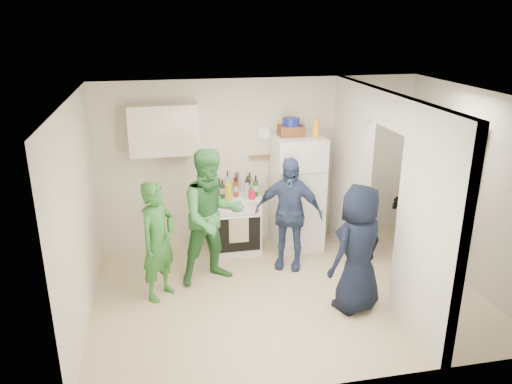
# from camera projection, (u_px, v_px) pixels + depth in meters

# --- Properties ---
(floor) EXTENTS (4.80, 4.80, 0.00)m
(floor) POSITION_uv_depth(u_px,v_px,m) (287.00, 293.00, 6.35)
(floor) COLOR beige
(floor) RESTS_ON ground
(wall_back) EXTENTS (4.80, 0.00, 4.80)m
(wall_back) POSITION_uv_depth(u_px,v_px,m) (260.00, 162.00, 7.50)
(wall_back) COLOR silver
(wall_back) RESTS_ON floor
(wall_front) EXTENTS (4.80, 0.00, 4.80)m
(wall_front) POSITION_uv_depth(u_px,v_px,m) (339.00, 268.00, 4.36)
(wall_front) COLOR silver
(wall_front) RESTS_ON floor
(wall_left) EXTENTS (0.00, 3.40, 3.40)m
(wall_left) POSITION_uv_depth(u_px,v_px,m) (78.00, 216.00, 5.49)
(wall_left) COLOR silver
(wall_left) RESTS_ON floor
(wall_right) EXTENTS (0.00, 3.40, 3.40)m
(wall_right) POSITION_uv_depth(u_px,v_px,m) (471.00, 188.00, 6.37)
(wall_right) COLOR silver
(wall_right) RESTS_ON floor
(ceiling) EXTENTS (4.80, 4.80, 0.00)m
(ceiling) POSITION_uv_depth(u_px,v_px,m) (292.00, 96.00, 5.51)
(ceiling) COLOR white
(ceiling) RESTS_ON wall_back
(partition_pier_back) EXTENTS (0.12, 1.20, 2.50)m
(partition_pier_back) POSITION_uv_depth(u_px,v_px,m) (350.00, 169.00, 7.17)
(partition_pier_back) COLOR silver
(partition_pier_back) RESTS_ON floor
(partition_pier_front) EXTENTS (0.12, 1.20, 2.50)m
(partition_pier_front) POSITION_uv_depth(u_px,v_px,m) (429.00, 230.00, 5.13)
(partition_pier_front) COLOR silver
(partition_pier_front) RESTS_ON floor
(partition_header) EXTENTS (0.12, 1.00, 0.40)m
(partition_header) POSITION_uv_depth(u_px,v_px,m) (391.00, 110.00, 5.80)
(partition_header) COLOR silver
(partition_header) RESTS_ON partition_pier_back
(stove) EXTENTS (0.73, 0.61, 0.87)m
(stove) POSITION_uv_depth(u_px,v_px,m) (235.00, 223.00, 7.39)
(stove) COLOR white
(stove) RESTS_ON floor
(upper_cabinet) EXTENTS (0.95, 0.34, 0.70)m
(upper_cabinet) POSITION_uv_depth(u_px,v_px,m) (164.00, 130.00, 6.87)
(upper_cabinet) COLOR silver
(upper_cabinet) RESTS_ON wall_back
(fridge) EXTENTS (0.70, 0.68, 1.71)m
(fridge) POSITION_uv_depth(u_px,v_px,m) (297.00, 193.00, 7.39)
(fridge) COLOR white
(fridge) RESTS_ON floor
(wicker_basket) EXTENTS (0.35, 0.25, 0.15)m
(wicker_basket) POSITION_uv_depth(u_px,v_px,m) (291.00, 131.00, 7.10)
(wicker_basket) COLOR brown
(wicker_basket) RESTS_ON fridge
(blue_bowl) EXTENTS (0.24, 0.24, 0.11)m
(blue_bowl) POSITION_uv_depth(u_px,v_px,m) (291.00, 122.00, 7.06)
(blue_bowl) COLOR navy
(blue_bowl) RESTS_ON wicker_basket
(yellow_cup_stack_top) EXTENTS (0.09, 0.09, 0.25)m
(yellow_cup_stack_top) POSITION_uv_depth(u_px,v_px,m) (316.00, 129.00, 7.01)
(yellow_cup_stack_top) COLOR #FAAF15
(yellow_cup_stack_top) RESTS_ON fridge
(wall_clock) EXTENTS (0.22, 0.02, 0.22)m
(wall_clock) POSITION_uv_depth(u_px,v_px,m) (264.00, 133.00, 7.34)
(wall_clock) COLOR white
(wall_clock) RESTS_ON wall_back
(spice_shelf) EXTENTS (0.35, 0.08, 0.03)m
(spice_shelf) POSITION_uv_depth(u_px,v_px,m) (261.00, 157.00, 7.42)
(spice_shelf) COLOR olive
(spice_shelf) RESTS_ON wall_back
(nook_window) EXTENTS (0.03, 0.70, 0.80)m
(nook_window) POSITION_uv_depth(u_px,v_px,m) (465.00, 154.00, 6.42)
(nook_window) COLOR black
(nook_window) RESTS_ON wall_right
(nook_window_frame) EXTENTS (0.04, 0.76, 0.86)m
(nook_window_frame) POSITION_uv_depth(u_px,v_px,m) (464.00, 154.00, 6.42)
(nook_window_frame) COLOR white
(nook_window_frame) RESTS_ON wall_right
(nook_valance) EXTENTS (0.04, 0.82, 0.18)m
(nook_valance) POSITION_uv_depth(u_px,v_px,m) (466.00, 127.00, 6.29)
(nook_valance) COLOR white
(nook_valance) RESTS_ON wall_right
(yellow_cup_stack_stove) EXTENTS (0.09, 0.09, 0.25)m
(yellow_cup_stack_stove) POSITION_uv_depth(u_px,v_px,m) (229.00, 193.00, 6.97)
(yellow_cup_stack_stove) COLOR gold
(yellow_cup_stack_stove) RESTS_ON stove
(red_cup) EXTENTS (0.09, 0.09, 0.12)m
(red_cup) POSITION_uv_depth(u_px,v_px,m) (252.00, 195.00, 7.08)
(red_cup) COLOR red
(red_cup) RESTS_ON stove
(person_green_left) EXTENTS (0.63, 0.65, 1.51)m
(person_green_left) POSITION_uv_depth(u_px,v_px,m) (158.00, 241.00, 6.04)
(person_green_left) COLOR #2E7430
(person_green_left) RESTS_ON floor
(person_green_center) EXTENTS (1.02, 0.89, 1.79)m
(person_green_center) POSITION_uv_depth(u_px,v_px,m) (212.00, 217.00, 6.39)
(person_green_center) COLOR #39833D
(person_green_center) RESTS_ON floor
(person_denim) EXTENTS (1.00, 0.72, 1.58)m
(person_denim) POSITION_uv_depth(u_px,v_px,m) (289.00, 213.00, 6.79)
(person_denim) COLOR #354674
(person_denim) RESTS_ON floor
(person_navy) EXTENTS (0.90, 0.79, 1.56)m
(person_navy) POSITION_uv_depth(u_px,v_px,m) (358.00, 249.00, 5.78)
(person_navy) COLOR black
(person_navy) RESTS_ON floor
(person_nook) EXTENTS (0.87, 1.32, 1.93)m
(person_nook) POSITION_uv_depth(u_px,v_px,m) (424.00, 200.00, 6.80)
(person_nook) COLOR black
(person_nook) RESTS_ON floor
(bottle_a) EXTENTS (0.06, 0.06, 0.26)m
(bottle_a) POSITION_uv_depth(u_px,v_px,m) (215.00, 185.00, 7.27)
(bottle_a) COLOR brown
(bottle_a) RESTS_ON stove
(bottle_b) EXTENTS (0.06, 0.06, 0.28)m
(bottle_b) POSITION_uv_depth(u_px,v_px,m) (222.00, 189.00, 7.08)
(bottle_b) COLOR #164224
(bottle_b) RESTS_ON stove
(bottle_c) EXTENTS (0.06, 0.06, 0.32)m
(bottle_c) POSITION_uv_depth(u_px,v_px,m) (228.00, 182.00, 7.32)
(bottle_c) COLOR silver
(bottle_c) RESTS_ON stove
(bottle_d) EXTENTS (0.07, 0.07, 0.30)m
(bottle_d) POSITION_uv_depth(u_px,v_px,m) (236.00, 187.00, 7.14)
(bottle_d) COLOR brown
(bottle_d) RESTS_ON stove
(bottle_e) EXTENTS (0.06, 0.06, 0.29)m
(bottle_e) POSITION_uv_depth(u_px,v_px,m) (238.00, 182.00, 7.37)
(bottle_e) COLOR #ACB5BF
(bottle_e) RESTS_ON stove
(bottle_f) EXTENTS (0.08, 0.08, 0.28)m
(bottle_f) POSITION_uv_depth(u_px,v_px,m) (248.00, 185.00, 7.26)
(bottle_f) COLOR black
(bottle_f) RESTS_ON stove
(bottle_g) EXTENTS (0.06, 0.06, 0.29)m
(bottle_g) POSITION_uv_depth(u_px,v_px,m) (250.00, 182.00, 7.35)
(bottle_g) COLOR olive
(bottle_g) RESTS_ON stove
(bottle_h) EXTENTS (0.06, 0.06, 0.24)m
(bottle_h) POSITION_uv_depth(u_px,v_px,m) (214.00, 191.00, 7.05)
(bottle_h) COLOR silver
(bottle_h) RESTS_ON stove
(bottle_i) EXTENTS (0.07, 0.07, 0.31)m
(bottle_i) POSITION_uv_depth(u_px,v_px,m) (236.00, 183.00, 7.29)
(bottle_i) COLOR maroon
(bottle_i) RESTS_ON stove
(bottle_j) EXTENTS (0.08, 0.08, 0.32)m
(bottle_j) POSITION_uv_depth(u_px,v_px,m) (256.00, 186.00, 7.15)
(bottle_j) COLOR #21551D
(bottle_j) RESTS_ON stove
(bottle_k) EXTENTS (0.08, 0.08, 0.26)m
(bottle_k) POSITION_uv_depth(u_px,v_px,m) (219.00, 187.00, 7.19)
(bottle_k) COLOR maroon
(bottle_k) RESTS_ON stove
(bottle_l) EXTENTS (0.06, 0.06, 0.31)m
(bottle_l) POSITION_uv_depth(u_px,v_px,m) (247.00, 188.00, 7.07)
(bottle_l) COLOR #959EA4
(bottle_l) RESTS_ON stove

